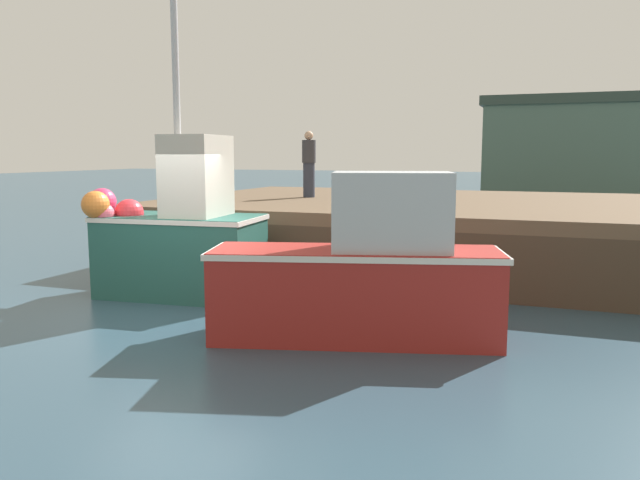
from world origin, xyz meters
TOP-DOWN VIEW (x-y plane):
  - ground at (0.00, 0.00)m, footprint 120.00×160.00m
  - pier at (3.34, 6.09)m, footprint 13.27×8.26m
  - fishing_boat_near_left at (-0.56, 1.13)m, footprint 3.09×1.84m
  - fishing_boat_near_right at (3.21, -0.29)m, footprint 4.09×2.19m
  - dockworker at (-0.20, 6.39)m, footprint 0.34×0.34m
  - warehouse at (6.92, 28.46)m, footprint 10.55×5.37m

SIDE VIEW (x-z plane):
  - ground at x=0.00m, z-range -0.10..0.00m
  - fishing_boat_near_right at x=3.21m, z-range -0.25..2.02m
  - fishing_boat_near_left at x=-0.56m, z-range -1.63..3.77m
  - pier at x=3.34m, z-range 0.48..1.91m
  - dockworker at x=-0.20m, z-range 1.43..3.06m
  - warehouse at x=6.92m, z-range 0.02..5.50m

